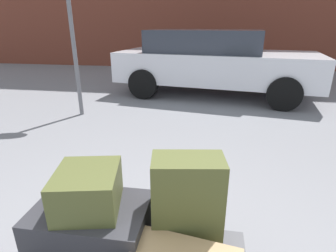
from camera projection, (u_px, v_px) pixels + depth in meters
The scene contains 6 objects.
suitcase_charcoal_rear_left at pixel (92, 226), 1.50m from camera, with size 0.62×0.42×0.26m, color #2D2D33.
suitcase_olive_stacked_top at pixel (187, 205), 1.43m from camera, with size 0.37×0.21×0.56m, color #4C5128.
duffel_bag_olive_topmost_pile at pixel (88, 190), 1.41m from camera, with size 0.32×0.35×0.22m, color #4C5128.
parked_car at pixel (213, 61), 6.01m from camera, with size 4.52×2.42×1.42m.
bollard_kerb_near at pixel (295, 72), 7.00m from camera, with size 0.23×0.23×0.72m, color #383838.
no_parking_sign at pixel (71, 22), 4.30m from camera, with size 0.50×0.07×2.54m.
Camera 1 is at (0.35, -0.97, 1.53)m, focal length 28.55 mm.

